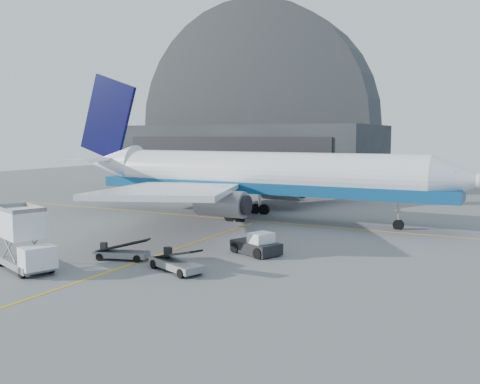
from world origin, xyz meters
The scene contains 9 objects.
ground centered at (0.00, 0.00, 0.00)m, with size 200.00×200.00×0.00m, color #565659.
taxi_lines centered at (0.00, 12.67, 0.01)m, with size 80.00×42.12×0.02m.
hangar centered at (-22.00, 64.95, 9.54)m, with size 50.00×28.30×28.00m.
airliner centered at (-2.52, 21.95, 5.24)m, with size 53.34×51.72×18.72m.
catering_truck centered at (-6.19, -8.58, 2.27)m, with size 6.94×4.56×4.48m.
pushback_tug centered at (7.26, 4.16, 0.74)m, with size 4.85×3.86×1.98m.
belt_loader_a centered at (-1.77, -2.71, 0.55)m, with size 4.78×2.68×1.79m.
belt_loader_b centered at (4.31, -3.80, 0.63)m, with size 5.36×3.47×2.03m.
traffic_cone centered at (3.74, -1.92, 0.22)m, with size 0.32×0.32×0.46m.
Camera 1 is at (26.49, -36.31, 10.18)m, focal length 40.00 mm.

